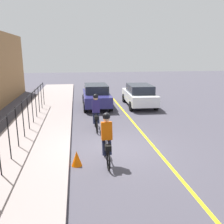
{
  "coord_description": "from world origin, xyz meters",
  "views": [
    {
      "loc": [
        -8.74,
        1.46,
        3.72
      ],
      "look_at": [
        2.1,
        -0.19,
        1.0
      ],
      "focal_mm": 37.79,
      "sensor_mm": 36.0,
      "label": 1
    }
  ],
  "objects_px": {
    "parked_sedan_rear": "(96,95)",
    "traffic_cone_near": "(77,158)",
    "cyclist_follow": "(107,139)",
    "patrol_sedan": "(139,95)",
    "cyclist_lead": "(96,112)"
  },
  "relations": [
    {
      "from": "parked_sedan_rear",
      "to": "traffic_cone_near",
      "type": "bearing_deg",
      "value": -8.56
    },
    {
      "from": "parked_sedan_rear",
      "to": "traffic_cone_near",
      "type": "xyz_separation_m",
      "value": [
        -9.14,
        1.46,
        -0.56
      ]
    },
    {
      "from": "cyclist_lead",
      "to": "patrol_sedan",
      "type": "height_order",
      "value": "cyclist_lead"
    },
    {
      "from": "cyclist_follow",
      "to": "parked_sedan_rear",
      "type": "relative_size",
      "value": 0.41
    },
    {
      "from": "patrol_sedan",
      "to": "parked_sedan_rear",
      "type": "height_order",
      "value": "same"
    },
    {
      "from": "patrol_sedan",
      "to": "traffic_cone_near",
      "type": "relative_size",
      "value": 8.49
    },
    {
      "from": "cyclist_lead",
      "to": "patrol_sedan",
      "type": "distance_m",
      "value": 6.23
    },
    {
      "from": "parked_sedan_rear",
      "to": "cyclist_follow",
      "type": "bearing_deg",
      "value": -2.18
    },
    {
      "from": "cyclist_follow",
      "to": "patrol_sedan",
      "type": "xyz_separation_m",
      "value": [
        8.87,
        -3.52,
        -0.09
      ]
    },
    {
      "from": "cyclist_lead",
      "to": "traffic_cone_near",
      "type": "relative_size",
      "value": 3.46
    },
    {
      "from": "patrol_sedan",
      "to": "traffic_cone_near",
      "type": "xyz_separation_m",
      "value": [
        -8.86,
        4.55,
        -0.56
      ]
    },
    {
      "from": "cyclist_follow",
      "to": "traffic_cone_near",
      "type": "height_order",
      "value": "cyclist_follow"
    },
    {
      "from": "patrol_sedan",
      "to": "parked_sedan_rear",
      "type": "distance_m",
      "value": 3.1
    },
    {
      "from": "cyclist_lead",
      "to": "cyclist_follow",
      "type": "xyz_separation_m",
      "value": [
        -3.76,
        -0.05,
        0.0
      ]
    },
    {
      "from": "patrol_sedan",
      "to": "parked_sedan_rear",
      "type": "relative_size",
      "value": 1.01
    }
  ]
}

